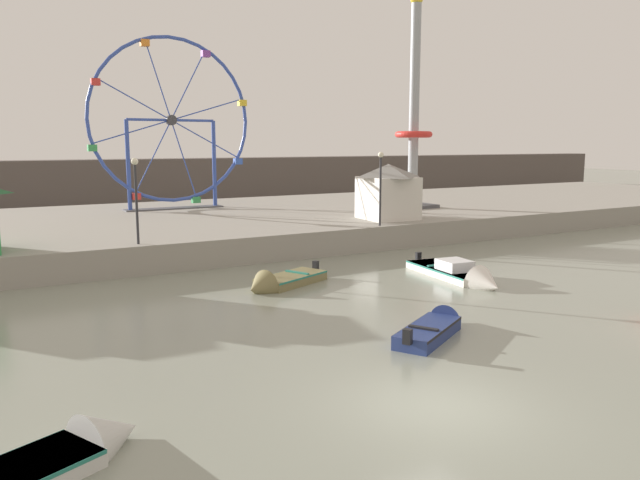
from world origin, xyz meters
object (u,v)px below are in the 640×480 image
(motorboat_white_red_stripe, at_px, (463,276))
(promenade_lamp_far, at_px, (380,178))
(drop_tower_steel_tower, at_px, (414,123))
(carnival_booth_white_ticket, at_px, (388,190))
(motorboat_pale_grey, at_px, (38,467))
(motorboat_navy_blue, at_px, (435,326))
(promenade_lamp_near, at_px, (136,188))
(motorboat_olive_wood, at_px, (278,282))
(ferris_wheel_blue_frame, at_px, (171,123))

(motorboat_white_red_stripe, xyz_separation_m, promenade_lamp_far, (1.50, 8.43, 3.79))
(motorboat_white_red_stripe, bearing_deg, drop_tower_steel_tower, 155.61)
(carnival_booth_white_ticket, bearing_deg, motorboat_white_red_stripe, -104.26)
(motorboat_pale_grey, distance_m, motorboat_navy_blue, 12.22)
(carnival_booth_white_ticket, bearing_deg, drop_tower_steel_tower, 45.15)
(motorboat_pale_grey, bearing_deg, carnival_booth_white_ticket, 17.31)
(motorboat_white_red_stripe, height_order, promenade_lamp_far, promenade_lamp_far)
(motorboat_pale_grey, bearing_deg, promenade_lamp_far, 16.71)
(carnival_booth_white_ticket, bearing_deg, motorboat_navy_blue, -116.44)
(motorboat_navy_blue, height_order, promenade_lamp_near, promenade_lamp_near)
(motorboat_navy_blue, relative_size, promenade_lamp_far, 0.96)
(motorboat_olive_wood, xyz_separation_m, promenade_lamp_far, (9.05, 5.54, 3.81))
(motorboat_olive_wood, distance_m, ferris_wheel_blue_frame, 21.48)
(motorboat_navy_blue, distance_m, drop_tower_steel_tower, 26.82)
(promenade_lamp_near, height_order, promenade_lamp_far, promenade_lamp_far)
(carnival_booth_white_ticket, bearing_deg, promenade_lamp_near, -167.55)
(ferris_wheel_blue_frame, relative_size, carnival_booth_white_ticket, 3.22)
(motorboat_navy_blue, height_order, drop_tower_steel_tower, drop_tower_steel_tower)
(drop_tower_steel_tower, height_order, promenade_lamp_near, drop_tower_steel_tower)
(motorboat_white_red_stripe, bearing_deg, ferris_wheel_blue_frame, -159.30)
(motorboat_navy_blue, distance_m, promenade_lamp_far, 16.10)
(motorboat_navy_blue, bearing_deg, promenade_lamp_far, 31.45)
(motorboat_navy_blue, bearing_deg, promenade_lamp_near, 82.73)
(motorboat_olive_wood, distance_m, promenade_lamp_far, 11.27)
(ferris_wheel_blue_frame, xyz_separation_m, promenade_lamp_near, (-6.03, -14.40, -3.36))
(ferris_wheel_blue_frame, xyz_separation_m, promenade_lamp_far, (7.30, -14.67, -3.26))
(motorboat_olive_wood, xyz_separation_m, drop_tower_steel_tower, (16.87, 12.63, 7.12))
(drop_tower_steel_tower, bearing_deg, ferris_wheel_blue_frame, 153.40)
(motorboat_white_red_stripe, bearing_deg, motorboat_olive_wood, -104.35)
(drop_tower_steel_tower, bearing_deg, promenade_lamp_near, -162.11)
(drop_tower_steel_tower, bearing_deg, carnival_booth_white_ticket, -139.69)
(drop_tower_steel_tower, bearing_deg, motorboat_olive_wood, -143.18)
(drop_tower_steel_tower, relative_size, promenade_lamp_near, 3.78)
(ferris_wheel_blue_frame, bearing_deg, promenade_lamp_near, -112.71)
(motorboat_pale_grey, distance_m, promenade_lamp_near, 18.49)
(carnival_booth_white_ticket, distance_m, promenade_lamp_near, 15.72)
(motorboat_navy_blue, xyz_separation_m, drop_tower_steel_tower, (15.35, 20.81, 7.10))
(promenade_lamp_near, bearing_deg, motorboat_olive_wood, -53.61)
(motorboat_olive_wood, height_order, ferris_wheel_blue_frame, ferris_wheel_blue_frame)
(motorboat_white_red_stripe, height_order, motorboat_navy_blue, motorboat_white_red_stripe)
(ferris_wheel_blue_frame, relative_size, drop_tower_steel_tower, 0.80)
(motorboat_olive_wood, bearing_deg, carnival_booth_white_ticket, -168.76)
(motorboat_pale_grey, bearing_deg, drop_tower_steel_tower, 17.05)
(motorboat_navy_blue, distance_m, promenade_lamp_near, 15.58)
(motorboat_white_red_stripe, xyz_separation_m, drop_tower_steel_tower, (9.33, 15.52, 7.10))
(motorboat_pale_grey, distance_m, drop_tower_steel_tower, 36.89)
(motorboat_pale_grey, height_order, ferris_wheel_blue_frame, ferris_wheel_blue_frame)
(promenade_lamp_near, bearing_deg, carnival_booth_white_ticket, 7.62)
(drop_tower_steel_tower, distance_m, promenade_lamp_near, 22.49)
(motorboat_olive_wood, relative_size, promenade_lamp_near, 1.12)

